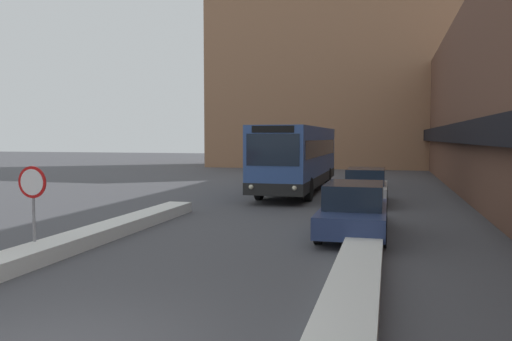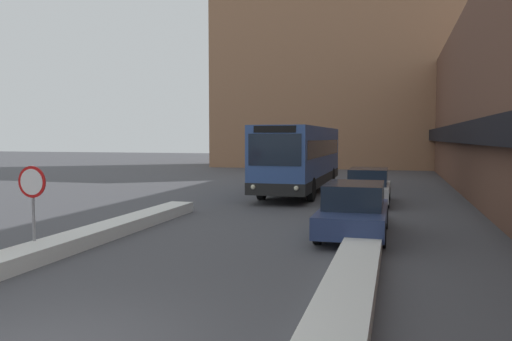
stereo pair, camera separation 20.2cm
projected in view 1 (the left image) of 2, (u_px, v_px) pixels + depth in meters
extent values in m
cube|color=brown|center=(503.00, 103.00, 26.55)|extent=(5.00, 60.00, 9.37)
cube|color=black|center=(448.00, 134.00, 27.37)|extent=(0.50, 60.00, 0.90)
cube|color=#996B4C|center=(346.00, 82.00, 47.97)|extent=(26.00, 8.00, 16.34)
cube|color=silver|center=(60.00, 246.00, 12.21)|extent=(0.90, 14.64, 0.37)
cube|color=silver|center=(360.00, 263.00, 10.51)|extent=(0.90, 15.45, 0.40)
cube|color=#335193|center=(298.00, 156.00, 25.93)|extent=(2.52, 11.67, 2.91)
cube|color=black|center=(298.00, 179.00, 26.01)|extent=(2.54, 11.69, 0.51)
cube|color=#192333|center=(298.00, 148.00, 25.91)|extent=(2.54, 10.74, 0.80)
cube|color=#192333|center=(273.00, 150.00, 20.27)|extent=(2.22, 0.03, 1.31)
cube|color=black|center=(273.00, 129.00, 20.21)|extent=(1.76, 0.03, 0.28)
sphere|color=#F2EAC6|center=(251.00, 187.00, 20.59)|extent=(0.20, 0.20, 0.20)
sphere|color=#F2EAC6|center=(294.00, 188.00, 20.13)|extent=(0.20, 0.20, 0.20)
cylinder|color=black|center=(259.00, 188.00, 22.83)|extent=(0.28, 1.07, 1.07)
cylinder|color=black|center=(309.00, 189.00, 22.24)|extent=(0.28, 1.07, 1.07)
cylinder|color=black|center=(290.00, 176.00, 29.81)|extent=(0.28, 1.07, 1.07)
cylinder|color=black|center=(328.00, 177.00, 29.22)|extent=(0.28, 1.07, 1.07)
cube|color=navy|center=(354.00, 217.00, 14.44)|extent=(1.83, 4.51, 0.58)
cube|color=#192333|center=(354.00, 195.00, 14.51)|extent=(1.61, 2.48, 0.69)
cylinder|color=black|center=(383.00, 235.00, 12.89)|extent=(0.20, 0.64, 0.64)
cylinder|color=black|center=(318.00, 232.00, 13.32)|extent=(0.20, 0.64, 0.64)
cylinder|color=black|center=(384.00, 218.00, 15.59)|extent=(0.20, 0.64, 0.64)
cylinder|color=black|center=(330.00, 216.00, 16.02)|extent=(0.20, 0.64, 0.64)
cube|color=#B7B7BC|center=(366.00, 191.00, 21.61)|extent=(1.80, 4.36, 0.58)
cube|color=#192333|center=(366.00, 176.00, 21.67)|extent=(1.58, 2.40, 0.68)
cylinder|color=black|center=(385.00, 201.00, 20.11)|extent=(0.20, 0.61, 0.61)
cylinder|color=black|center=(344.00, 199.00, 20.53)|extent=(0.20, 0.61, 0.61)
cylinder|color=black|center=(385.00, 193.00, 22.72)|extent=(0.20, 0.61, 0.61)
cylinder|color=black|center=(349.00, 192.00, 23.14)|extent=(0.20, 0.61, 0.61)
cylinder|color=gray|center=(34.00, 212.00, 11.85)|extent=(0.07, 0.07, 2.17)
cylinder|color=red|center=(32.00, 182.00, 11.78)|extent=(0.76, 0.03, 0.76)
cylinder|color=white|center=(32.00, 182.00, 11.77)|extent=(0.62, 0.02, 0.62)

